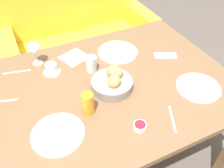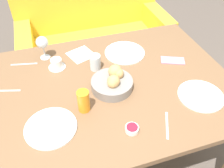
{
  "view_description": "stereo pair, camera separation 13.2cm",
  "coord_description": "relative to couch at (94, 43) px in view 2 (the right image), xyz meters",
  "views": [
    {
      "loc": [
        -0.42,
        -0.92,
        1.69
      ],
      "look_at": [
        0.0,
        -0.04,
        0.79
      ],
      "focal_mm": 38.0,
      "sensor_mm": 36.0,
      "label": 1
    },
    {
      "loc": [
        -0.3,
        -0.97,
        1.69
      ],
      "look_at": [
        0.0,
        -0.04,
        0.79
      ],
      "focal_mm": 38.0,
      "sensor_mm": 36.0,
      "label": 2
    }
  ],
  "objects": [
    {
      "name": "napkin",
      "position": [
        -0.27,
        -0.8,
        0.45
      ],
      "size": [
        0.2,
        0.2,
        0.0
      ],
      "color": "silver",
      "rests_on": "dining_table"
    },
    {
      "name": "plate_near_right",
      "position": [
        0.27,
        -1.38,
        0.45
      ],
      "size": [
        0.25,
        0.25,
        0.01
      ],
      "color": "white",
      "rests_on": "dining_table"
    },
    {
      "name": "ground_plane",
      "position": [
        -0.17,
        -1.13,
        -0.32
      ],
      "size": [
        10.0,
        10.0,
        0.0
      ],
      "primitive_type": "plane",
      "color": "#564C44"
    },
    {
      "name": "plate_near_left",
      "position": [
        -0.53,
        -1.35,
        0.45
      ],
      "size": [
        0.25,
        0.25,
        0.01
      ],
      "color": "white",
      "rests_on": "dining_table"
    },
    {
      "name": "wine_glass",
      "position": [
        -0.5,
        -0.76,
        0.56
      ],
      "size": [
        0.08,
        0.08,
        0.16
      ],
      "color": "silver",
      "rests_on": "dining_table"
    },
    {
      "name": "juice_glass",
      "position": [
        -0.35,
        -1.28,
        0.51
      ],
      "size": [
        0.06,
        0.06,
        0.12
      ],
      "color": "orange",
      "rests_on": "dining_table"
    },
    {
      "name": "cell_phone",
      "position": [
        0.28,
        -1.05,
        0.45
      ],
      "size": [
        0.17,
        0.13,
        0.01
      ],
      "color": "pink",
      "rests_on": "dining_table"
    },
    {
      "name": "fork_silver",
      "position": [
        0.01,
        -1.5,
        0.45
      ],
      "size": [
        0.08,
        0.15,
        0.0
      ],
      "color": "#B7B7BC",
      "rests_on": "dining_table"
    },
    {
      "name": "bread_basket",
      "position": [
        -0.16,
        -1.17,
        0.49
      ],
      "size": [
        0.23,
        0.23,
        0.12
      ],
      "color": "gray",
      "rests_on": "dining_table"
    },
    {
      "name": "water_tumbler",
      "position": [
        -0.21,
        -0.97,
        0.49
      ],
      "size": [
        0.07,
        0.07,
        0.1
      ],
      "color": "silver",
      "rests_on": "dining_table"
    },
    {
      "name": "coffee_cup",
      "position": [
        -0.44,
        -0.89,
        0.47
      ],
      "size": [
        0.11,
        0.11,
        0.06
      ],
      "color": "white",
      "rests_on": "dining_table"
    },
    {
      "name": "knife_silver",
      "position": [
        -0.64,
        -0.79,
        0.45
      ],
      "size": [
        0.16,
        0.05,
        0.0
      ],
      "color": "#B7B7BC",
      "rests_on": "dining_table"
    },
    {
      "name": "spoon_coffee",
      "position": [
        -0.73,
        -1.02,
        0.45
      ],
      "size": [
        0.12,
        0.05,
        0.0
      ],
      "color": "#B7B7BC",
      "rests_on": "dining_table"
    },
    {
      "name": "plate_far_center",
      "position": [
        0.02,
        -0.87,
        0.45
      ],
      "size": [
        0.27,
        0.27,
        0.01
      ],
      "color": "white",
      "rests_on": "dining_table"
    },
    {
      "name": "dining_table",
      "position": [
        -0.17,
        -1.13,
        0.36
      ],
      "size": [
        1.44,
        1.05,
        0.76
      ],
      "color": "brown",
      "rests_on": "ground_plane"
    },
    {
      "name": "couch",
      "position": [
        0.0,
        0.0,
        0.0
      ],
      "size": [
        1.45,
        0.7,
        0.88
      ],
      "color": "gold",
      "rests_on": "ground_plane"
    },
    {
      "name": "jam_bowl_berry",
      "position": [
        -0.17,
        -1.48,
        0.46
      ],
      "size": [
        0.07,
        0.07,
        0.03
      ],
      "color": "white",
      "rests_on": "dining_table"
    }
  ]
}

